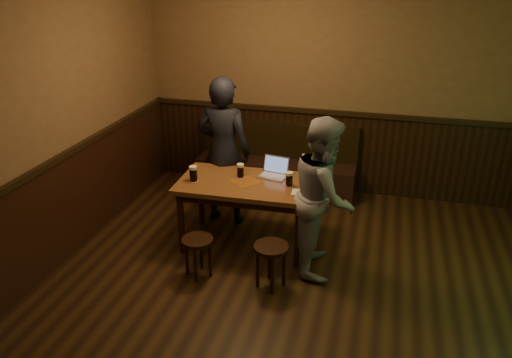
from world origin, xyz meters
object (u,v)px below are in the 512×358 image
at_px(pub_table, 246,190).
at_px(pint_mid, 240,171).
at_px(stool_left, 198,246).
at_px(pint_right, 289,179).
at_px(pint_left, 193,174).
at_px(bench, 276,169).
at_px(stool_right, 271,254).
at_px(person_grey, 324,196).
at_px(laptop, 274,171).
at_px(person_suit, 224,151).

xyz_separation_m(pub_table, pint_mid, (-0.09, 0.10, 0.18)).
bearing_deg(stool_left, pub_table, 67.92).
bearing_deg(pint_right, pub_table, -178.63).
height_order(pub_table, pint_left, pint_left).
distance_m(stool_left, pint_left, 0.84).
distance_m(stool_left, pint_right, 1.19).
bearing_deg(stool_left, bench, 82.52).
xyz_separation_m(stool_right, pint_mid, (-0.55, 0.82, 0.49)).
relative_size(stool_right, pint_mid, 2.89).
relative_size(pint_right, person_grey, 0.10).
height_order(pub_table, pint_mid, pint_mid).
relative_size(pint_mid, laptop, 0.48).
distance_m(stool_right, laptop, 1.09).
bearing_deg(pub_table, person_suit, 127.44).
distance_m(pint_mid, person_suit, 0.53).
bearing_deg(bench, pub_table, -90.00).
relative_size(bench, pint_left, 12.39).
distance_m(bench, stool_right, 2.30).
xyz_separation_m(pint_right, laptop, (-0.22, 0.23, -0.03)).
bearing_deg(stool_left, laptop, 60.14).
bearing_deg(person_suit, person_grey, 152.33).
height_order(pub_table, person_suit, person_suit).
height_order(stool_right, pint_left, pint_left).
height_order(bench, pint_mid, bench).
bearing_deg(laptop, pint_left, -145.13).
xyz_separation_m(stool_left, pint_left, (-0.25, 0.60, 0.52)).
bearing_deg(laptop, bench, 111.59).
relative_size(stool_left, pint_mid, 2.69).
distance_m(pint_mid, person_grey, 1.02).
bearing_deg(pint_mid, stool_left, -104.19).
xyz_separation_m(pub_table, stool_right, (0.46, -0.72, -0.31)).
relative_size(stool_right, pint_right, 2.89).
bearing_deg(pint_left, pint_right, 7.96).
xyz_separation_m(bench, pint_mid, (-0.09, -1.43, 0.55)).
relative_size(pint_left, pint_mid, 1.10).
bearing_deg(stool_right, person_suit, 125.57).
bearing_deg(pint_left, laptop, 24.93).
bearing_deg(stool_right, bench, 101.66).
height_order(pub_table, person_grey, person_grey).
bearing_deg(person_grey, pub_table, 69.74).
height_order(bench, pint_right, bench).
xyz_separation_m(bench, person_suit, (-0.42, -1.02, 0.60)).
bearing_deg(laptop, pint_mid, -147.48).
bearing_deg(person_grey, laptop, 46.81).
xyz_separation_m(pint_left, pint_right, (1.03, 0.14, -0.01)).
bearing_deg(pint_mid, person_suit, 128.73).
relative_size(bench, person_suit, 1.21).
height_order(bench, laptop, laptop).
relative_size(pint_mid, person_suit, 0.09).
relative_size(stool_left, person_suit, 0.24).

